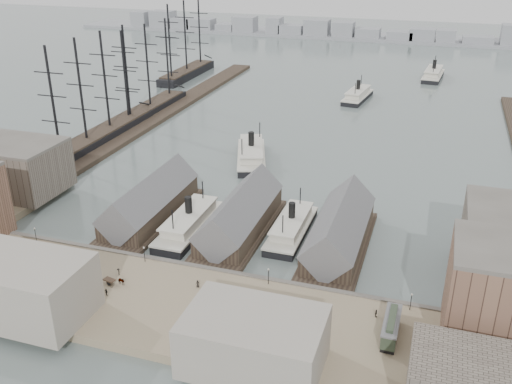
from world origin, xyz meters
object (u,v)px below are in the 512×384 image
(horse_cart_center, at_px, (118,281))
(horse_cart_right, at_px, (305,328))
(horse_cart_left, at_px, (70,264))
(ferry_docked_west, at_px, (189,222))
(tram, at_px, (391,328))

(horse_cart_center, bearing_deg, horse_cart_right, -81.30)
(horse_cart_left, distance_m, horse_cart_right, 56.82)
(ferry_docked_west, height_order, tram, ferry_docked_west)
(horse_cart_center, bearing_deg, ferry_docked_west, 7.21)
(ferry_docked_west, relative_size, horse_cart_left, 6.18)
(horse_cart_center, relative_size, horse_cart_right, 1.09)
(ferry_docked_west, bearing_deg, horse_cart_left, -121.07)
(ferry_docked_west, bearing_deg, horse_cart_right, -40.62)
(horse_cart_left, bearing_deg, horse_cart_center, -67.61)
(horse_cart_center, height_order, horse_cart_right, horse_cart_center)
(ferry_docked_west, relative_size, tram, 2.61)
(tram, bearing_deg, horse_cart_right, -166.99)
(ferry_docked_west, height_order, horse_cart_left, ferry_docked_west)
(horse_cart_left, bearing_deg, horse_cart_right, -62.77)
(tram, distance_m, horse_cart_left, 72.17)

